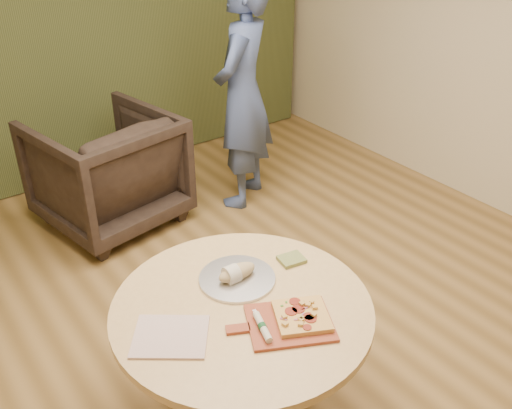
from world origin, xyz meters
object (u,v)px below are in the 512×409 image
object	(u,v)px
pizza_paddle	(287,323)
armchair	(106,165)
flatbread_pizza	(302,316)
person_standing	(243,94)
pedestal_table	(242,329)
cutlery_roll	(262,327)
serving_tray	(237,278)
bread_roll	(235,273)

from	to	relation	value
pizza_paddle	armchair	size ratio (longest dim) A/B	0.49
flatbread_pizza	person_standing	size ratio (longest dim) A/B	0.16
pedestal_table	armchair	bearing A→B (deg)	82.88
flatbread_pizza	person_standing	bearing A→B (deg)	60.86
pedestal_table	armchair	distance (m)	2.20
pizza_paddle	armchair	xyz separation A→B (m)	(0.19, 2.39, -0.28)
cutlery_roll	person_standing	bearing A→B (deg)	74.59
serving_tray	bread_roll	bearing A→B (deg)	180.00
pizza_paddle	cutlery_roll	bearing A→B (deg)	-165.98
person_standing	bread_roll	bearing A→B (deg)	18.21
serving_tray	armchair	xyz separation A→B (m)	(0.19, 2.02, -0.28)
bread_roll	armchair	distance (m)	2.05
pizza_paddle	armchair	distance (m)	2.42
person_standing	pedestal_table	bearing A→B (deg)	19.02
pizza_paddle	pedestal_table	bearing A→B (deg)	137.42
flatbread_pizza	serving_tray	bearing A→B (deg)	98.77
pizza_paddle	serving_tray	bearing A→B (deg)	115.95
pizza_paddle	person_standing	bearing A→B (deg)	85.72
flatbread_pizza	pedestal_table	bearing A→B (deg)	122.18
pizza_paddle	cutlery_roll	distance (m)	0.12
pedestal_table	flatbread_pizza	world-z (taller)	flatbread_pizza
serving_tray	bread_roll	world-z (taller)	bread_roll
pizza_paddle	armchair	world-z (taller)	armchair
flatbread_pizza	serving_tray	size ratio (longest dim) A/B	0.83
cutlery_roll	person_standing	distance (m)	2.46
pedestal_table	person_standing	distance (m)	2.31
pedestal_table	serving_tray	world-z (taller)	serving_tray
cutlery_roll	person_standing	xyz separation A→B (m)	(1.35, 2.06, 0.13)
pizza_paddle	flatbread_pizza	distance (m)	0.07
flatbread_pizza	bread_roll	world-z (taller)	bread_roll
pedestal_table	person_standing	xyz separation A→B (m)	(1.32, 1.87, 0.30)
pedestal_table	cutlery_roll	distance (m)	0.26
armchair	cutlery_roll	bearing A→B (deg)	72.25
armchair	person_standing	size ratio (longest dim) A/B	0.53
serving_tray	person_standing	xyz separation A→B (m)	(1.23, 1.71, 0.15)
pizza_paddle	cutlery_roll	size ratio (longest dim) A/B	2.41
pedestal_table	bread_roll	bearing A→B (deg)	64.52
pedestal_table	person_standing	bearing A→B (deg)	54.85
armchair	person_standing	xyz separation A→B (m)	(1.05, -0.31, 0.43)
cutlery_roll	serving_tray	world-z (taller)	cutlery_roll
pizza_paddle	bread_roll	distance (m)	0.38
serving_tray	person_standing	world-z (taller)	person_standing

